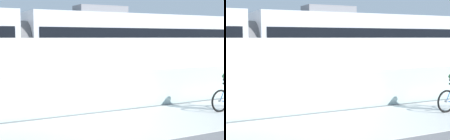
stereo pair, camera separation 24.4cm
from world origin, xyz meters
The scene contains 7 objects.
ground_plane centered at (0.00, 0.00, 0.00)m, with size 200.00×200.00×0.00m, color slate.
bike_path_deck centered at (0.00, 0.00, 0.01)m, with size 32.00×3.20×0.01m, color silver.
glass_parapet centered at (0.00, 1.85, 0.62)m, with size 32.00×0.05×1.23m, color #ADC6C1.
concrete_barrier_wall centered at (0.00, 3.65, 1.16)m, with size 32.00×0.36×2.33m, color silver.
tram_rail_near centered at (0.00, 6.13, 0.00)m, with size 32.00×0.08×0.01m, color #595654.
tram_rail_far centered at (0.00, 7.57, 0.00)m, with size 32.00×0.08×0.01m, color #595654.
tram centered at (-0.75, 6.85, 1.89)m, with size 22.56×2.54×3.81m.
Camera 2 is at (-3.78, -7.82, 2.34)m, focal length 54.51 mm.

